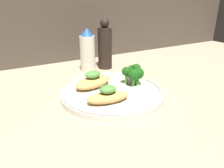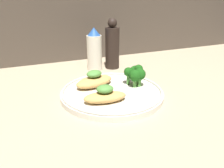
% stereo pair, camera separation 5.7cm
% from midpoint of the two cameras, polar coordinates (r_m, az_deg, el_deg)
% --- Properties ---
extents(ground_plane, '(1.80, 1.80, 0.01)m').
position_cam_midpoint_polar(ground_plane, '(0.59, 2.79, -3.57)').
color(ground_plane, tan).
extents(plate, '(0.27, 0.27, 0.02)m').
position_cam_midpoint_polar(plate, '(0.58, 2.82, -2.25)').
color(plate, silver).
rests_on(plate, ground_plane).
extents(grilled_meat_front, '(0.11, 0.06, 0.04)m').
position_cam_midpoint_polar(grilled_meat_front, '(0.52, 1.33, -3.12)').
color(grilled_meat_front, tan).
rests_on(grilled_meat_front, plate).
extents(grilled_meat_middle, '(0.12, 0.09, 0.05)m').
position_cam_midpoint_polar(grilled_meat_middle, '(0.61, -1.94, 0.90)').
color(grilled_meat_middle, tan).
rests_on(grilled_meat_middle, plate).
extents(broccoli_bunch, '(0.05, 0.06, 0.06)m').
position_cam_midpoint_polar(broccoli_bunch, '(0.62, 8.86, 2.70)').
color(broccoli_bunch, '#569942').
rests_on(broccoli_bunch, plate).
extents(sauce_bottle, '(0.05, 0.05, 0.15)m').
position_cam_midpoint_polar(sauce_bottle, '(0.77, -2.49, 8.76)').
color(sauce_bottle, silver).
rests_on(sauce_bottle, ground_plane).
extents(pepper_grinder, '(0.05, 0.05, 0.18)m').
position_cam_midpoint_polar(pepper_grinder, '(0.80, 2.17, 9.81)').
color(pepper_grinder, black).
rests_on(pepper_grinder, ground_plane).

